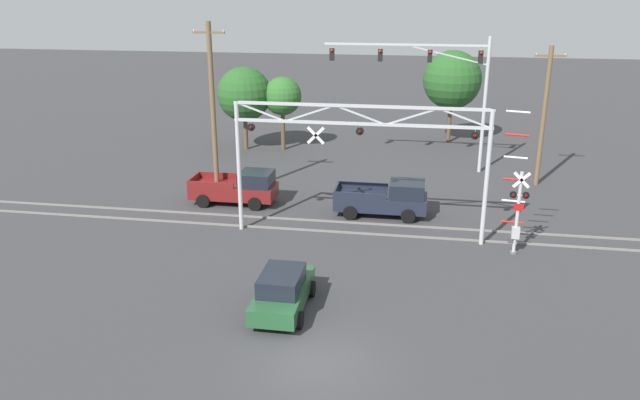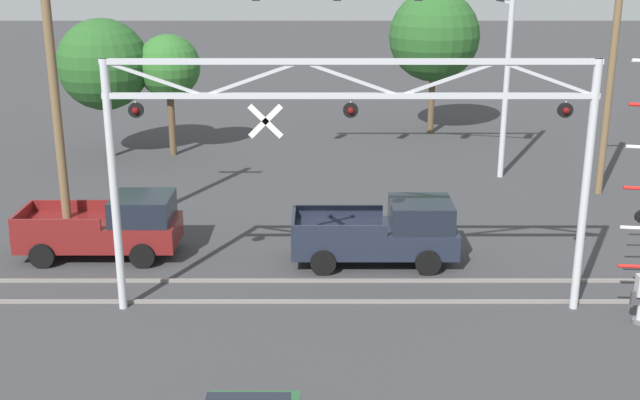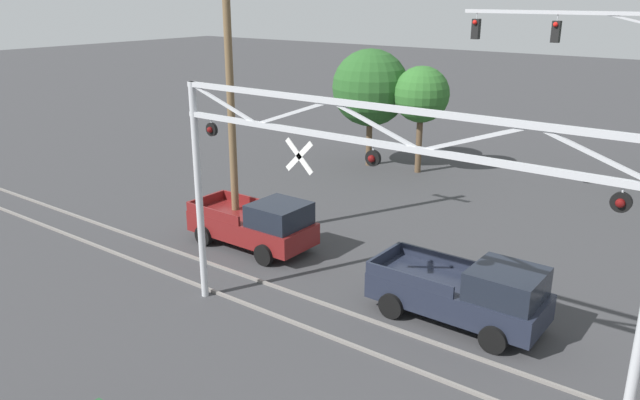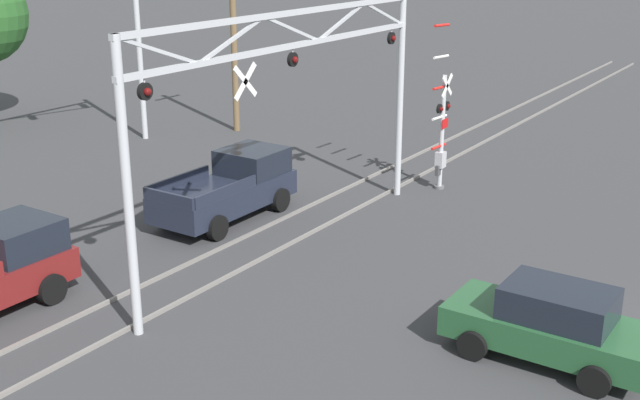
% 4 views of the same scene
% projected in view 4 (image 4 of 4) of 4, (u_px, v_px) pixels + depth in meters
% --- Properties ---
extents(rail_track_near, '(80.00, 0.08, 0.10)m').
position_uv_depth(rail_track_near, '(287.00, 245.00, 22.92)').
color(rail_track_near, gray).
rests_on(rail_track_near, ground_plane).
extents(rail_track_far, '(80.00, 0.08, 0.10)m').
position_uv_depth(rail_track_far, '(248.00, 235.00, 23.68)').
color(rail_track_far, gray).
rests_on(rail_track_far, ground_plane).
extents(crossing_gantry, '(12.31, 0.27, 6.66)m').
position_uv_depth(crossing_gantry, '(293.00, 85.00, 21.28)').
color(crossing_gantry, '#B7BABF').
rests_on(crossing_gantry, ground_plane).
extents(crossing_signal_mast, '(1.40, 0.35, 6.78)m').
position_uv_depth(crossing_signal_mast, '(441.00, 127.00, 27.42)').
color(crossing_signal_mast, '#B7BABF').
rests_on(crossing_signal_mast, ground_plane).
extents(pickup_truck_lead, '(4.98, 2.26, 1.96)m').
position_uv_depth(pickup_truck_lead, '(231.00, 187.00, 25.17)').
color(pickup_truck_lead, '#1E2333').
rests_on(pickup_truck_lead, ground_plane).
extents(sedan_waiting, '(2.04, 4.23, 1.66)m').
position_uv_depth(sedan_waiting, '(551.00, 323.00, 16.69)').
color(sedan_waiting, '#23512D').
rests_on(sedan_waiting, ground_plane).
extents(utility_pole_right, '(1.80, 0.28, 8.61)m').
position_uv_depth(utility_pole_right, '(234.00, 31.00, 34.95)').
color(utility_pole_right, brown).
rests_on(utility_pole_right, ground_plane).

